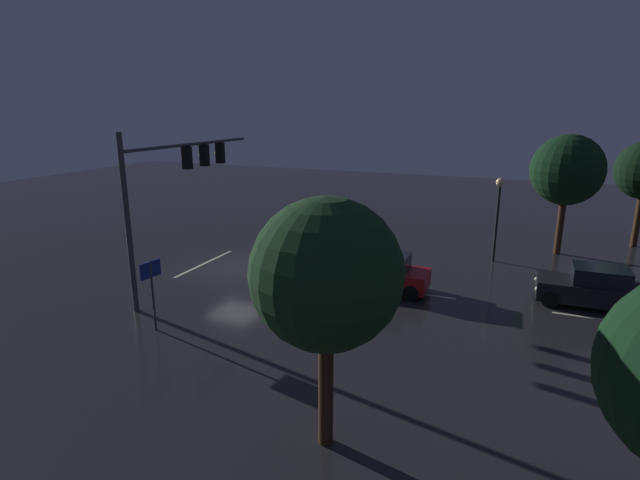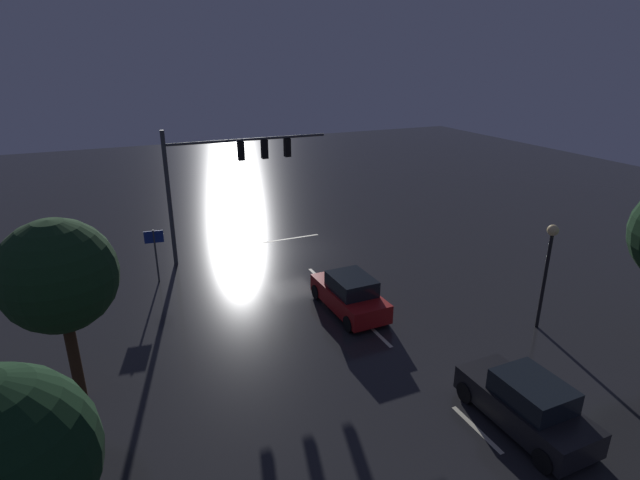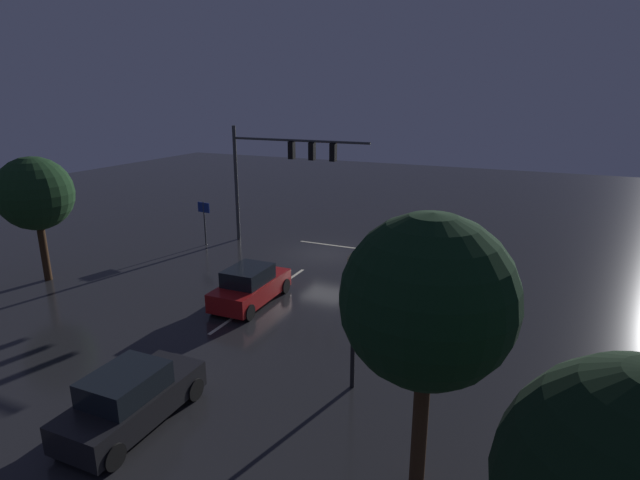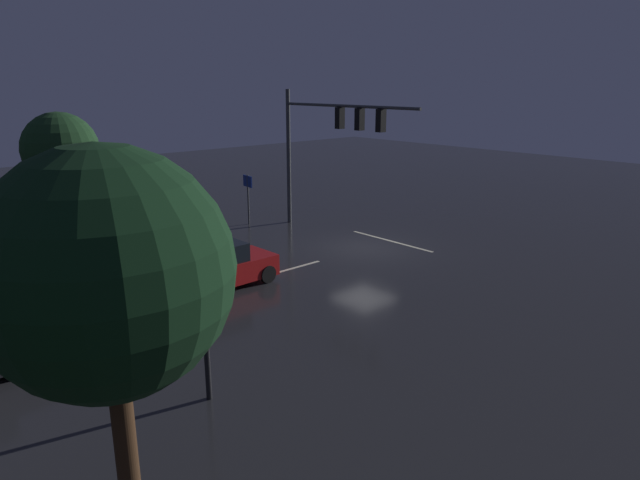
# 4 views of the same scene
# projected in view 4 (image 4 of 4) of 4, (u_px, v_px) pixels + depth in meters

# --- Properties ---
(ground_plane) EXTENTS (80.00, 80.00, 0.00)m
(ground_plane) POSITION_uv_depth(u_px,v_px,m) (365.00, 248.00, 26.00)
(ground_plane) COLOR #232326
(traffic_signal_assembly) EXTENTS (8.79, 0.47, 7.11)m
(traffic_signal_assembly) POSITION_uv_depth(u_px,v_px,m) (329.00, 132.00, 27.34)
(traffic_signal_assembly) COLOR #383A3D
(traffic_signal_assembly) RESTS_ON ground_plane
(lane_dash_far) EXTENTS (0.16, 2.20, 0.01)m
(lane_dash_far) POSITION_uv_depth(u_px,v_px,m) (299.00, 266.00, 23.42)
(lane_dash_far) COLOR beige
(lane_dash_far) RESTS_ON ground_plane
(lane_dash_mid) EXTENTS (0.16, 2.20, 0.01)m
(lane_dash_mid) POSITION_uv_depth(u_px,v_px,m) (168.00, 303.00, 19.54)
(lane_dash_mid) COLOR beige
(lane_dash_mid) RESTS_ON ground_plane
(stop_bar) EXTENTS (5.00, 0.16, 0.01)m
(stop_bar) POSITION_uv_depth(u_px,v_px,m) (391.00, 241.00, 27.19)
(stop_bar) COLOR beige
(stop_bar) RESTS_ON ground_plane
(car_approaching) EXTENTS (1.97, 4.40, 1.70)m
(car_approaching) POSITION_uv_depth(u_px,v_px,m) (218.00, 267.00, 20.86)
(car_approaching) COLOR maroon
(car_approaching) RESTS_ON ground_plane
(street_lamp_left_kerb) EXTENTS (0.44, 0.44, 4.46)m
(street_lamp_left_kerb) POSITION_uv_depth(u_px,v_px,m) (202.00, 275.00, 12.77)
(street_lamp_left_kerb) COLOR black
(street_lamp_left_kerb) RESTS_ON ground_plane
(route_sign) EXTENTS (0.90, 0.17, 2.70)m
(route_sign) POSITION_uv_depth(u_px,v_px,m) (248.00, 189.00, 29.96)
(route_sign) COLOR #383A3D
(route_sign) RESTS_ON ground_plane
(tree_right_near) EXTENTS (3.52, 3.52, 6.13)m
(tree_right_near) POSITION_uv_depth(u_px,v_px,m) (61.00, 150.00, 26.49)
(tree_right_near) COLOR #382314
(tree_right_near) RESTS_ON ground_plane
(tree_left_far) EXTENTS (3.82, 3.82, 6.62)m
(tree_left_far) POSITION_uv_depth(u_px,v_px,m) (107.00, 274.00, 8.25)
(tree_left_far) COLOR #382314
(tree_left_far) RESTS_ON ground_plane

